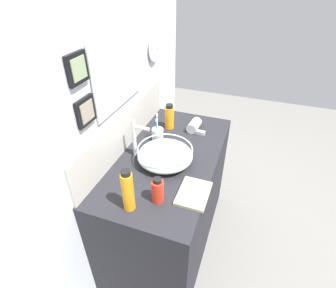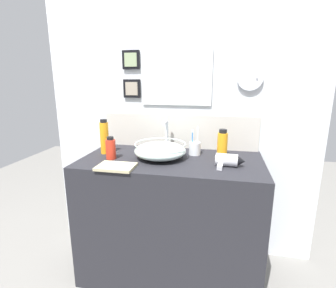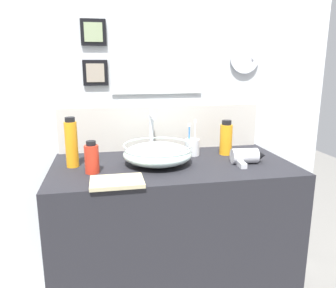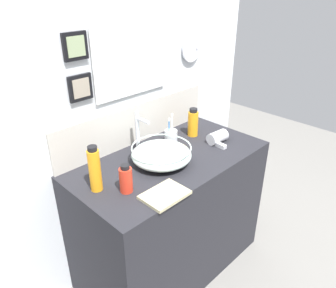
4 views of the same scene
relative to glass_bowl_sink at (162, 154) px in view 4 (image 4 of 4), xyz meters
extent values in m
plane|color=gray|center=(0.07, 0.00, -0.89)|extent=(6.00, 6.00, 0.00)
cube|color=#232328|center=(0.07, 0.00, -0.47)|extent=(1.18, 0.61, 0.84)
cube|color=silver|center=(0.07, 0.34, 0.31)|extent=(2.04, 0.06, 2.40)
cube|color=beige|center=(0.07, 0.30, 0.07)|extent=(1.16, 0.02, 0.25)
cube|color=white|center=(0.05, 0.30, 0.47)|extent=(0.45, 0.01, 0.34)
cube|color=white|center=(0.05, 0.30, 0.47)|extent=(0.51, 0.01, 0.40)
cylinder|color=silver|center=(0.56, 0.29, 0.46)|extent=(0.17, 0.01, 0.17)
cylinder|color=silver|center=(0.60, 0.30, 0.46)|extent=(0.01, 0.06, 0.01)
cube|color=black|center=(-0.28, 0.30, 0.59)|extent=(0.13, 0.02, 0.13)
cube|color=gray|center=(-0.28, 0.29, 0.59)|extent=(0.09, 0.01, 0.10)
cube|color=black|center=(-0.28, 0.30, 0.38)|extent=(0.13, 0.02, 0.13)
cube|color=gray|center=(-0.28, 0.29, 0.38)|extent=(0.09, 0.01, 0.10)
ellipsoid|color=silver|center=(0.00, 0.00, 0.00)|extent=(0.34, 0.34, 0.10)
torus|color=silver|center=(0.00, 0.00, 0.04)|extent=(0.34, 0.34, 0.01)
torus|color=#B2B7BC|center=(0.00, 0.00, -0.05)|extent=(0.13, 0.13, 0.01)
cylinder|color=silver|center=(0.00, 0.21, 0.06)|extent=(0.02, 0.02, 0.23)
cylinder|color=silver|center=(0.00, 0.15, 0.16)|extent=(0.02, 0.10, 0.02)
cylinder|color=silver|center=(0.00, 0.21, 0.19)|extent=(0.02, 0.02, 0.03)
cylinder|color=silver|center=(0.43, -0.06, -0.02)|extent=(0.14, 0.09, 0.08)
cone|color=black|center=(0.51, -0.07, -0.02)|extent=(0.05, 0.07, 0.06)
cube|color=silver|center=(0.39, -0.11, -0.04)|extent=(0.04, 0.09, 0.02)
cylinder|color=silver|center=(0.21, 0.14, -0.01)|extent=(0.08, 0.08, 0.09)
cylinder|color=white|center=(0.23, 0.14, 0.04)|extent=(0.01, 0.01, 0.17)
cube|color=white|center=(0.23, 0.14, 0.13)|extent=(0.01, 0.01, 0.02)
cylinder|color=blue|center=(0.19, 0.14, 0.03)|extent=(0.01, 0.01, 0.15)
cube|color=white|center=(0.19, 0.14, 0.11)|extent=(0.01, 0.01, 0.02)
cylinder|color=orange|center=(0.40, 0.12, 0.03)|extent=(0.07, 0.07, 0.16)
cylinder|color=black|center=(0.40, 0.12, 0.12)|extent=(0.05, 0.05, 0.02)
cylinder|color=orange|center=(-0.41, 0.04, 0.05)|extent=(0.06, 0.06, 0.22)
cylinder|color=black|center=(-0.41, 0.04, 0.18)|extent=(0.05, 0.05, 0.02)
cylinder|color=red|center=(-0.31, -0.07, 0.01)|extent=(0.06, 0.06, 0.13)
cylinder|color=black|center=(-0.31, -0.07, 0.08)|extent=(0.04, 0.04, 0.02)
cube|color=tan|center=(-0.21, -0.24, -0.05)|extent=(0.22, 0.16, 0.02)
camera|label=1|loc=(-1.19, -0.45, 0.96)|focal=28.00mm
camera|label=2|loc=(0.39, -1.60, 0.46)|focal=28.00mm
camera|label=3|loc=(-0.25, -1.53, 0.42)|focal=35.00mm
camera|label=4|loc=(-1.11, -1.15, 0.89)|focal=35.00mm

